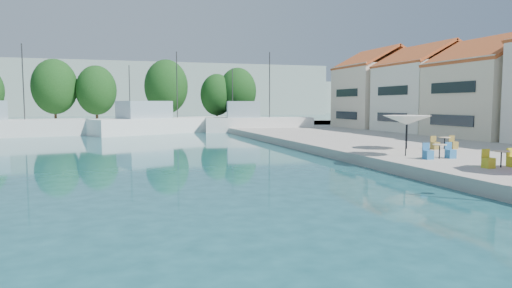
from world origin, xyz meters
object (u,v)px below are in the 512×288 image
object	(u,v)px
trawler_04	(256,123)
trawler_02	(4,127)
umbrella_white	(407,120)
umbrella_cream	(407,119)
trawler_03	(161,124)

from	to	relation	value
trawler_04	trawler_02	bearing A→B (deg)	-167.81
umbrella_white	umbrella_cream	bearing A→B (deg)	53.80
trawler_02	trawler_03	xyz separation A→B (m)	(16.40, 2.08, -0.00)
trawler_02	trawler_04	world-z (taller)	same
trawler_03	umbrella_white	size ratio (longest dim) A/B	7.05
trawler_04	umbrella_white	world-z (taller)	trawler_04
umbrella_white	trawler_03	bearing A→B (deg)	106.28
trawler_02	trawler_03	bearing A→B (deg)	-3.80
trawler_02	trawler_03	size ratio (longest dim) A/B	0.87
trawler_02	umbrella_cream	distance (m)	40.65
umbrella_white	trawler_04	bearing A→B (deg)	87.37
umbrella_white	umbrella_cream	xyz separation A→B (m)	(2.37, 3.23, -0.08)
trawler_02	umbrella_white	xyz separation A→B (m)	(26.34, -31.98, 1.49)
trawler_04	umbrella_white	size ratio (longest dim) A/B	5.20
trawler_04	umbrella_white	bearing A→B (deg)	-81.79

